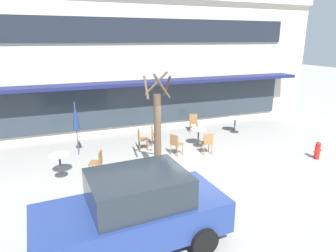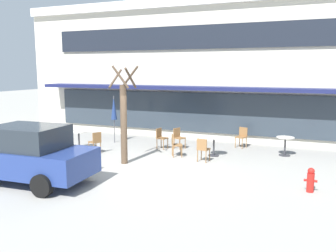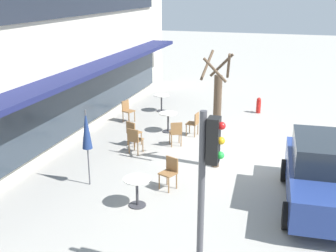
{
  "view_description": "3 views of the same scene",
  "coord_description": "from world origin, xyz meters",
  "views": [
    {
      "loc": [
        -4.24,
        -8.11,
        4.54
      ],
      "look_at": [
        0.24,
        3.33,
        0.96
      ],
      "focal_mm": 32.0,
      "sensor_mm": 36.0,
      "label": 1
    },
    {
      "loc": [
        5.17,
        -10.46,
        3.43
      ],
      "look_at": [
        -0.26,
        2.67,
        1.15
      ],
      "focal_mm": 38.0,
      "sensor_mm": 36.0,
      "label": 2
    },
    {
      "loc": [
        -13.18,
        -1.48,
        5.32
      ],
      "look_at": [
        -0.39,
        2.45,
        0.9
      ],
      "focal_mm": 45.0,
      "sensor_mm": 36.0,
      "label": 3
    }
  ],
  "objects": [
    {
      "name": "ground_plane",
      "position": [
        0.0,
        0.0,
        0.0
      ],
      "size": [
        80.0,
        80.0,
        0.0
      ],
      "primitive_type": "plane",
      "color": "#9E9B93"
    },
    {
      "name": "building_facade",
      "position": [
        0.0,
        9.96,
        3.42
      ],
      "size": [
        19.9,
        9.1,
        6.84
      ],
      "color": "beige",
      "rests_on": "ground"
    },
    {
      "name": "cafe_table_near_wall",
      "position": [
        -4.23,
        2.09,
        0.52
      ],
      "size": [
        0.7,
        0.7,
        0.76
      ],
      "color": "#333338",
      "rests_on": "ground"
    },
    {
      "name": "cafe_table_streetside",
      "position": [
        4.18,
        4.16,
        0.52
      ],
      "size": [
        0.7,
        0.7,
        0.76
      ],
      "color": "#333338",
      "rests_on": "ground"
    },
    {
      "name": "cafe_table_by_tree",
      "position": [
        1.56,
        3.04,
        0.52
      ],
      "size": [
        0.7,
        0.7,
        0.76
      ],
      "color": "#333338",
      "rests_on": "ground"
    },
    {
      "name": "patio_umbrella_green_folded",
      "position": [
        -3.48,
        3.82,
        1.63
      ],
      "size": [
        0.28,
        0.28,
        2.2
      ],
      "color": "#4C4C51",
      "rests_on": "ground"
    },
    {
      "name": "cafe_chair_0",
      "position": [
        -3.03,
        1.59,
        0.53
      ],
      "size": [
        0.52,
        0.52,
        0.89
      ],
      "color": "olive",
      "rests_on": "ground"
    },
    {
      "name": "cafe_chair_1",
      "position": [
        -0.93,
        3.45,
        0.53
      ],
      "size": [
        0.46,
        0.46,
        0.89
      ],
      "color": "olive",
      "rests_on": "ground"
    },
    {
      "name": "cafe_chair_2",
      "position": [
        0.18,
        2.34,
        0.53
      ],
      "size": [
        0.54,
        0.54,
        0.89
      ],
      "color": "olive",
      "rests_on": "ground"
    },
    {
      "name": "cafe_chair_3",
      "position": [
        1.43,
        1.98,
        0.53
      ],
      "size": [
        0.45,
        0.45,
        0.89
      ],
      "color": "olive",
      "rests_on": "ground"
    },
    {
      "name": "cafe_chair_4",
      "position": [
        2.29,
        5.03,
        0.53
      ],
      "size": [
        0.51,
        0.51,
        0.89
      ],
      "color": "olive",
      "rests_on": "ground"
    },
    {
      "name": "cafe_chair_5",
      "position": [
        -0.23,
        3.79,
        0.53
      ],
      "size": [
        0.52,
        0.52,
        0.89
      ],
      "color": "olive",
      "rests_on": "ground"
    },
    {
      "name": "parked_sedan",
      "position": [
        -2.82,
        -2.42,
        0.88
      ],
      "size": [
        4.29,
        2.2,
        1.76
      ],
      "color": "navy",
      "rests_on": "ground"
    },
    {
      "name": "street_tree",
      "position": [
        -1.17,
        0.67,
        1.66
      ],
      "size": [
        0.92,
        0.88,
        3.56
      ],
      "color": "brown",
      "rests_on": "ground"
    },
    {
      "name": "fire_hydrant",
      "position": [
        5.2,
        -0.04,
        0.35
      ],
      "size": [
        0.36,
        0.2,
        0.71
      ],
      "color": "red",
      "rests_on": "ground"
    }
  ]
}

